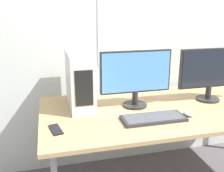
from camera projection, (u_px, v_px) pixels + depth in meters
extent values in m
cube|color=silver|center=(153.00, 25.00, 2.46)|extent=(8.00, 0.06, 2.70)
cube|color=white|center=(131.00, 0.00, 2.31)|extent=(0.61, 0.01, 1.14)
cube|color=tan|center=(179.00, 107.00, 2.07)|extent=(2.15, 0.95, 0.03)
cylinder|color=#99999E|center=(52.00, 142.00, 2.32)|extent=(0.04, 0.04, 0.74)
cube|color=silver|center=(80.00, 79.00, 2.02)|extent=(0.18, 0.48, 0.42)
cube|color=black|center=(84.00, 88.00, 1.80)|extent=(0.12, 0.00, 0.25)
cylinder|color=black|center=(135.00, 105.00, 2.06)|extent=(0.19, 0.19, 0.02)
cylinder|color=black|center=(135.00, 97.00, 2.04)|extent=(0.05, 0.05, 0.11)
cube|color=black|center=(136.00, 72.00, 1.99)|extent=(0.56, 0.03, 0.33)
cube|color=#4C8CD8|center=(136.00, 72.00, 1.97)|extent=(0.53, 0.00, 0.30)
cylinder|color=black|center=(208.00, 99.00, 2.20)|extent=(0.19, 0.19, 0.02)
cylinder|color=black|center=(208.00, 92.00, 2.18)|extent=(0.05, 0.05, 0.11)
cube|color=black|center=(211.00, 68.00, 2.12)|extent=(0.55, 0.03, 0.32)
cube|color=black|center=(212.00, 68.00, 2.10)|extent=(0.53, 0.00, 0.30)
cube|color=#28282D|center=(153.00, 118.00, 1.81)|extent=(0.44, 0.18, 0.02)
cube|color=#47474C|center=(154.00, 117.00, 1.81)|extent=(0.41, 0.15, 0.00)
ellipsoid|color=#B2B2B7|center=(188.00, 114.00, 1.88)|extent=(0.06, 0.09, 0.03)
cube|color=black|center=(56.00, 129.00, 1.66)|extent=(0.09, 0.16, 0.01)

